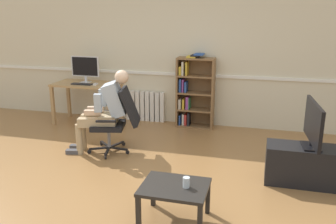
# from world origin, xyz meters

# --- Properties ---
(ground_plane) EXTENTS (18.00, 18.00, 0.00)m
(ground_plane) POSITION_xyz_m (0.00, 0.00, 0.00)
(ground_plane) COLOR olive
(back_wall) EXTENTS (12.00, 0.13, 2.70)m
(back_wall) POSITION_xyz_m (0.00, 2.65, 1.35)
(back_wall) COLOR beige
(back_wall) RESTS_ON ground_plane
(computer_desk) EXTENTS (1.20, 0.64, 0.76)m
(computer_desk) POSITION_xyz_m (-1.76, 2.15, 0.65)
(computer_desk) COLOR tan
(computer_desk) RESTS_ON ground_plane
(imac_monitor) EXTENTS (0.54, 0.14, 0.48)m
(imac_monitor) POSITION_xyz_m (-1.80, 2.23, 1.04)
(imac_monitor) COLOR silver
(imac_monitor) RESTS_ON computer_desk
(keyboard) EXTENTS (0.39, 0.12, 0.02)m
(keyboard) POSITION_xyz_m (-1.77, 2.01, 0.77)
(keyboard) COLOR black
(keyboard) RESTS_ON computer_desk
(computer_mouse) EXTENTS (0.06, 0.10, 0.03)m
(computer_mouse) POSITION_xyz_m (-1.51, 2.03, 0.77)
(computer_mouse) COLOR white
(computer_mouse) RESTS_ON computer_desk
(bookshelf) EXTENTS (0.66, 0.29, 1.33)m
(bookshelf) POSITION_xyz_m (0.19, 2.44, 0.63)
(bookshelf) COLOR brown
(bookshelf) RESTS_ON ground_plane
(radiator) EXTENTS (0.76, 0.08, 0.57)m
(radiator) POSITION_xyz_m (-0.76, 2.54, 0.29)
(radiator) COLOR white
(radiator) RESTS_ON ground_plane
(office_chair) EXTENTS (0.78, 0.64, 0.98)m
(office_chair) POSITION_xyz_m (-0.63, 0.94, 0.53)
(office_chair) COLOR black
(office_chair) RESTS_ON ground_plane
(person_seated) EXTENTS (0.96, 0.52, 1.24)m
(person_seated) POSITION_xyz_m (-0.82, 0.89, 0.66)
(person_seated) COLOR tan
(person_seated) RESTS_ON ground_plane
(tv_stand) EXTENTS (1.01, 0.40, 0.48)m
(tv_stand) POSITION_xyz_m (1.99, 0.56, 0.24)
(tv_stand) COLOR black
(tv_stand) RESTS_ON ground_plane
(tv_screen) EXTENTS (0.23, 0.83, 0.55)m
(tv_screen) POSITION_xyz_m (1.99, 0.56, 0.76)
(tv_screen) COLOR black
(tv_screen) RESTS_ON tv_stand
(coffee_table) EXTENTS (0.66, 0.53, 0.39)m
(coffee_table) POSITION_xyz_m (0.62, -0.64, 0.34)
(coffee_table) COLOR black
(coffee_table) RESTS_ON ground_plane
(drinking_glass) EXTENTS (0.07, 0.07, 0.11)m
(drinking_glass) POSITION_xyz_m (0.73, -0.65, 0.44)
(drinking_glass) COLOR silver
(drinking_glass) RESTS_ON coffee_table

